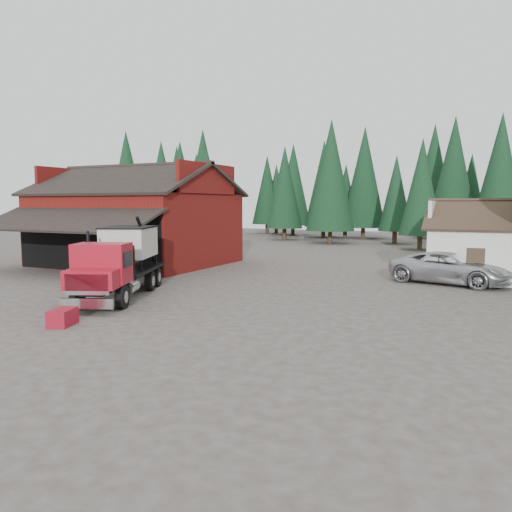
% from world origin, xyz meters
% --- Properties ---
extents(ground, '(120.00, 120.00, 0.00)m').
position_xyz_m(ground, '(0.00, 0.00, 0.00)').
color(ground, '#443A35').
rests_on(ground, ground).
extents(red_barn, '(12.80, 13.63, 7.18)m').
position_xyz_m(red_barn, '(-11.00, 9.90, 2.69)').
color(red_barn, maroon).
rests_on(red_barn, ground).
extents(farmhouse, '(8.60, 6.42, 4.65)m').
position_xyz_m(farmhouse, '(13.00, 13.00, 1.67)').
color(farmhouse, silver).
rests_on(farmhouse, ground).
extents(conifer_backdrop, '(76.00, 16.00, 16.00)m').
position_xyz_m(conifer_backdrop, '(0.00, 42.00, 0.00)').
color(conifer_backdrop, black).
rests_on(conifer_backdrop, ground).
extents(near_pine_a, '(4.40, 4.40, 11.40)m').
position_xyz_m(near_pine_a, '(-22.00, 28.00, 6.39)').
color(near_pine_a, '#382619').
rests_on(near_pine_a, ground).
extents(near_pine_b, '(3.96, 3.96, 10.40)m').
position_xyz_m(near_pine_b, '(6.00, 30.00, 5.89)').
color(near_pine_b, '#382619').
rests_on(near_pine_b, ground).
extents(near_pine_d, '(5.28, 5.28, 13.40)m').
position_xyz_m(near_pine_d, '(-4.00, 34.00, 7.39)').
color(near_pine_d, '#382619').
rests_on(near_pine_d, ground).
extents(feed_truck, '(5.21, 8.47, 3.73)m').
position_xyz_m(feed_truck, '(-3.32, -0.69, 1.74)').
color(feed_truck, black).
rests_on(feed_truck, ground).
extents(silver_car, '(6.80, 4.33, 1.75)m').
position_xyz_m(silver_car, '(10.29, 10.00, 0.87)').
color(silver_car, '#AFB2B8').
rests_on(silver_car, ground).
extents(equip_box, '(1.02, 1.27, 0.60)m').
position_xyz_m(equip_box, '(-1.41, -6.00, 0.30)').
color(equip_box, maroon).
rests_on(equip_box, ground).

